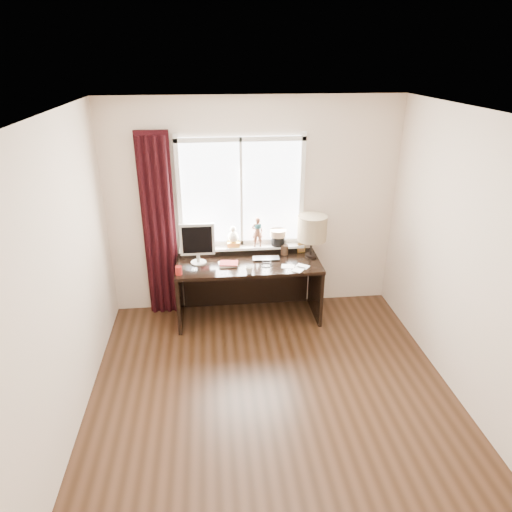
{
  "coord_description": "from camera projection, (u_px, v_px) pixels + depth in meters",
  "views": [
    {
      "loc": [
        -0.53,
        -3.23,
        3.02
      ],
      "look_at": [
        -0.05,
        1.25,
        1.0
      ],
      "focal_mm": 32.0,
      "sensor_mm": 36.0,
      "label": 1
    }
  ],
  "objects": [
    {
      "name": "mug",
      "position": [
        249.0,
        270.0,
        5.1
      ],
      "size": [
        0.12,
        0.11,
        0.09
      ],
      "primitive_type": "imported",
      "rotation": [
        0.0,
        0.0,
        0.43
      ],
      "color": "white",
      "rests_on": "desk"
    },
    {
      "name": "curtain",
      "position": [
        159.0,
        229.0,
        5.38
      ],
      "size": [
        0.38,
        0.09,
        2.25
      ],
      "color": "black",
      "rests_on": "floor"
    },
    {
      "name": "desk",
      "position": [
        248.0,
        277.0,
        5.57
      ],
      "size": [
        1.7,
        0.7,
        0.75
      ],
      "color": "black",
      "rests_on": "floor"
    },
    {
      "name": "wall_front",
      "position": [
        352.0,
        510.0,
        1.87
      ],
      "size": [
        3.5,
        0.0,
        2.6
      ],
      "primitive_type": "cube",
      "rotation": [
        1.57,
        0.0,
        0.0
      ],
      "color": "beige",
      "rests_on": "ground"
    },
    {
      "name": "red_cup",
      "position": [
        179.0,
        270.0,
        5.07
      ],
      "size": [
        0.07,
        0.07,
        0.1
      ],
      "primitive_type": "cylinder",
      "color": "maroon",
      "rests_on": "desk"
    },
    {
      "name": "icon_frame",
      "position": [
        301.0,
        248.0,
        5.62
      ],
      "size": [
        0.1,
        0.04,
        0.13
      ],
      "color": "gold",
      "rests_on": "desk"
    },
    {
      "name": "ceiling",
      "position": [
        282.0,
        118.0,
        3.15
      ],
      "size": [
        3.5,
        4.0,
        0.0
      ],
      "primitive_type": "cube",
      "color": "white",
      "rests_on": "wall_back"
    },
    {
      "name": "loose_papers",
      "position": [
        296.0,
        267.0,
        5.25
      ],
      "size": [
        0.35,
        0.26,
        0.0
      ],
      "color": "white",
      "rests_on": "desk"
    },
    {
      "name": "laptop",
      "position": [
        266.0,
        258.0,
        5.45
      ],
      "size": [
        0.33,
        0.22,
        0.03
      ],
      "primitive_type": "imported",
      "rotation": [
        0.0,
        0.0,
        -0.04
      ],
      "color": "silver",
      "rests_on": "desk"
    },
    {
      "name": "monitor",
      "position": [
        197.0,
        241.0,
        5.25
      ],
      "size": [
        0.4,
        0.18,
        0.49
      ],
      "color": "beige",
      "rests_on": "desk"
    },
    {
      "name": "window",
      "position": [
        242.0,
        209.0,
        5.44
      ],
      "size": [
        1.52,
        0.21,
        1.4
      ],
      "color": "white",
      "rests_on": "ground"
    },
    {
      "name": "wall_back",
      "position": [
        254.0,
        208.0,
        5.5
      ],
      "size": [
        3.5,
        0.0,
        2.6
      ],
      "primitive_type": "cube",
      "rotation": [
        1.57,
        0.0,
        0.0
      ],
      "color": "beige",
      "rests_on": "ground"
    },
    {
      "name": "brush_holder",
      "position": [
        284.0,
        250.0,
        5.57
      ],
      "size": [
        0.09,
        0.09,
        0.25
      ],
      "color": "black",
      "rests_on": "desk"
    },
    {
      "name": "wall_right",
      "position": [
        483.0,
        274.0,
        3.85
      ],
      "size": [
        0.0,
        4.0,
        2.6
      ],
      "primitive_type": "cube",
      "rotation": [
        1.57,
        0.0,
        1.57
      ],
      "color": "beige",
      "rests_on": "ground"
    },
    {
      "name": "notebook_stack",
      "position": [
        228.0,
        264.0,
        5.31
      ],
      "size": [
        0.24,
        0.18,
        0.03
      ],
      "color": "beige",
      "rests_on": "desk"
    },
    {
      "name": "desk_cables",
      "position": [
        265.0,
        262.0,
        5.39
      ],
      "size": [
        0.23,
        0.33,
        0.01
      ],
      "color": "black",
      "rests_on": "desk"
    },
    {
      "name": "wall_left",
      "position": [
        54.0,
        296.0,
        3.52
      ],
      "size": [
        0.0,
        4.0,
        2.6
      ],
      "primitive_type": "cube",
      "rotation": [
        1.57,
        0.0,
        1.57
      ],
      "color": "beige",
      "rests_on": "ground"
    },
    {
      "name": "table_lamp",
      "position": [
        312.0,
        229.0,
        5.39
      ],
      "size": [
        0.35,
        0.35,
        0.52
      ],
      "color": "black",
      "rests_on": "desk"
    },
    {
      "name": "floor",
      "position": [
        276.0,
        409.0,
        4.22
      ],
      "size": [
        3.5,
        4.0,
        0.0
      ],
      "primitive_type": "cube",
      "color": "#402617",
      "rests_on": "ground"
    }
  ]
}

